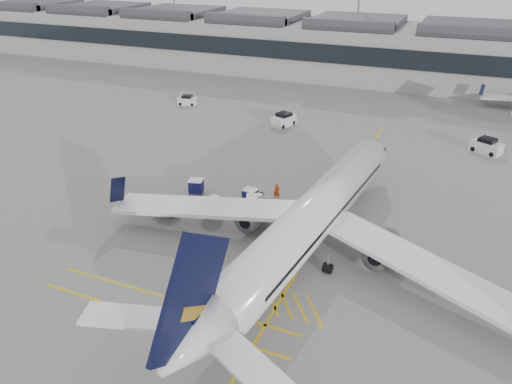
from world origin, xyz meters
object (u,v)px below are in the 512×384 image
at_px(ramp_agent_a, 277,192).
at_px(pushback_tug, 169,207).
at_px(airliner_main, 309,221).
at_px(ramp_agent_b, 251,215).
at_px(belt_loader, 262,205).
at_px(baggage_cart_a, 214,206).

height_order(ramp_agent_a, pushback_tug, ramp_agent_a).
bearing_deg(ramp_agent_a, airliner_main, -74.61).
xyz_separation_m(ramp_agent_a, ramp_agent_b, (-0.74, -5.65, -0.21)).
bearing_deg(belt_loader, pushback_tug, -131.27).
distance_m(airliner_main, belt_loader, 10.10).
distance_m(belt_loader, ramp_agent_a, 2.80).
xyz_separation_m(ramp_agent_a, pushback_tug, (-9.59, -7.35, -0.34)).
bearing_deg(ramp_agent_a, baggage_cart_a, -151.16).
bearing_deg(ramp_agent_a, belt_loader, -125.65).
bearing_deg(ramp_agent_b, baggage_cart_a, -25.00).
bearing_deg(pushback_tug, ramp_agent_b, 21.37).
xyz_separation_m(airliner_main, belt_loader, (-7.26, 6.38, -2.93)).
distance_m(belt_loader, pushback_tug, 10.03).
distance_m(belt_loader, ramp_agent_b, 2.99).
height_order(airliner_main, ramp_agent_a, airliner_main).
height_order(belt_loader, pushback_tug, belt_loader).
height_order(baggage_cart_a, ramp_agent_b, baggage_cart_a).
relative_size(airliner_main, ramp_agent_a, 22.31).
relative_size(airliner_main, pushback_tug, 15.60).
relative_size(belt_loader, ramp_agent_b, 2.88).
bearing_deg(baggage_cart_a, belt_loader, 60.37).
bearing_deg(airliner_main, baggage_cart_a, 170.47).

